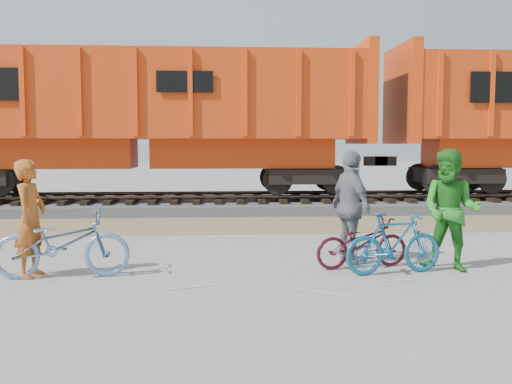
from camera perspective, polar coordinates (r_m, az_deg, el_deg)
ground at (r=9.22m, az=0.19°, el=-8.19°), size 120.00×120.00×0.00m
gravel_strip at (r=14.62m, az=-1.25°, el=-3.32°), size 120.00×3.00×0.02m
ballast_bed at (r=18.07m, az=-1.72°, el=-1.32°), size 120.00×4.00×0.30m
track at (r=18.04m, az=-1.72°, el=-0.30°), size 120.00×2.60×0.24m
hopper_car_center at (r=18.14m, az=-11.27°, el=7.65°), size 14.00×3.13×4.65m
bicycle_blue at (r=9.36m, az=-18.82°, el=-4.88°), size 2.11×0.89×1.08m
bicycle_teal at (r=9.38m, az=13.62°, el=-5.00°), size 1.71×0.78×0.99m
bicycle_maroon at (r=9.74m, az=10.54°, el=-5.01°), size 1.71×0.89×0.85m
person_solo at (r=9.54m, az=-21.63°, el=-2.47°), size 0.51×0.71×1.84m
person_man at (r=9.84m, az=18.90°, el=-1.73°), size 1.23×1.19×2.00m
person_woman at (r=10.02m, az=9.48°, el=-1.51°), size 0.79×1.24×1.96m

